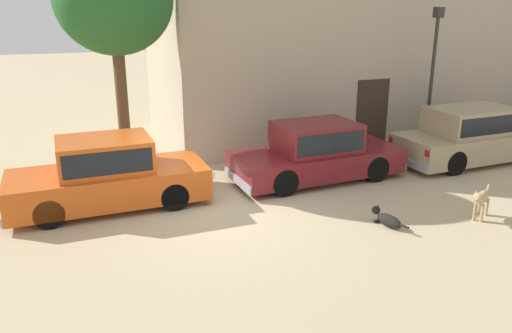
% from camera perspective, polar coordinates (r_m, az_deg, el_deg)
% --- Properties ---
extents(ground_plane, '(80.00, 80.00, 0.00)m').
position_cam_1_polar(ground_plane, '(10.74, -4.01, -5.39)').
color(ground_plane, tan).
extents(parked_sedan_nearest, '(4.35, 1.78, 1.53)m').
position_cam_1_polar(parked_sedan_nearest, '(11.35, -16.44, -0.75)').
color(parked_sedan_nearest, '#D15619').
rests_on(parked_sedan_nearest, ground_plane).
extents(parked_sedan_second, '(4.47, 1.89, 1.46)m').
position_cam_1_polar(parked_sedan_second, '(12.68, 6.87, 1.65)').
color(parked_sedan_second, maroon).
rests_on(parked_sedan_second, ground_plane).
extents(parked_sedan_third, '(4.83, 1.86, 1.54)m').
position_cam_1_polar(parked_sedan_third, '(15.29, 23.39, 3.32)').
color(parked_sedan_third, tan).
rests_on(parked_sedan_third, ground_plane).
extents(apartment_block, '(16.65, 5.69, 7.61)m').
position_cam_1_polar(apartment_block, '(19.25, 15.25, 16.05)').
color(apartment_block, tan).
rests_on(apartment_block, ground_plane).
extents(stray_dog_spotted, '(0.35, 0.98, 0.34)m').
position_cam_1_polar(stray_dog_spotted, '(10.45, 14.62, -5.79)').
color(stray_dog_spotted, black).
rests_on(stray_dog_spotted, ground_plane).
extents(stray_dog_tan, '(0.91, 0.62, 0.72)m').
position_cam_1_polar(stray_dog_tan, '(11.26, 24.18, -3.33)').
color(stray_dog_tan, tan).
rests_on(stray_dog_tan, ground_plane).
extents(street_lamp, '(0.22, 0.22, 4.16)m').
position_cam_1_polar(street_lamp, '(15.28, 19.44, 10.91)').
color(street_lamp, '#2D2B28').
rests_on(street_lamp, ground_plane).
extents(acacia_tree_left, '(2.79, 2.51, 5.70)m').
position_cam_1_polar(acacia_tree_left, '(12.84, -15.81, 17.70)').
color(acacia_tree_left, brown).
rests_on(acacia_tree_left, ground_plane).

